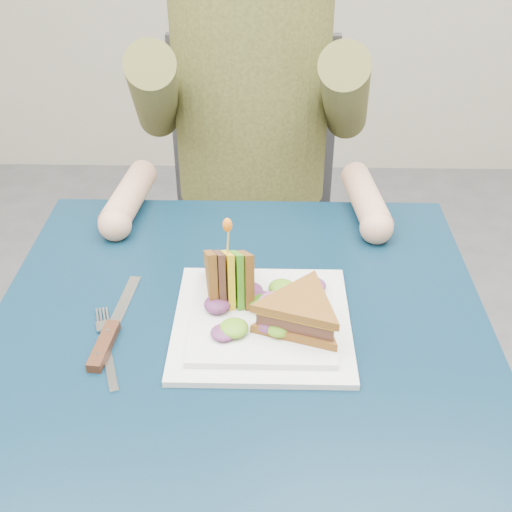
{
  "coord_description": "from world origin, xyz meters",
  "views": [
    {
      "loc": [
        0.04,
        -0.73,
        1.35
      ],
      "look_at": [
        0.02,
        0.05,
        0.82
      ],
      "focal_mm": 45.0,
      "sensor_mm": 36.0,
      "label": 1
    }
  ],
  "objects_px": {
    "sandwich_flat": "(301,313)",
    "knife": "(108,337)",
    "table": "(240,364)",
    "plate": "(262,320)",
    "chair": "(253,198)",
    "sandwich_upright": "(229,277)",
    "fork": "(107,349)",
    "diner": "(251,70)"
  },
  "relations": [
    {
      "from": "sandwich_flat",
      "to": "knife",
      "type": "xyz_separation_m",
      "value": [
        -0.28,
        -0.01,
        -0.04
      ]
    },
    {
      "from": "table",
      "to": "plate",
      "type": "xyz_separation_m",
      "value": [
        0.03,
        0.0,
        0.09
      ]
    },
    {
      "from": "table",
      "to": "chair",
      "type": "height_order",
      "value": "chair"
    },
    {
      "from": "plate",
      "to": "sandwich_upright",
      "type": "height_order",
      "value": "sandwich_upright"
    },
    {
      "from": "chair",
      "to": "sandwich_upright",
      "type": "distance_m",
      "value": 0.72
    },
    {
      "from": "chair",
      "to": "fork",
      "type": "distance_m",
      "value": 0.83
    },
    {
      "from": "diner",
      "to": "table",
      "type": "bearing_deg",
      "value": -90.0
    },
    {
      "from": "diner",
      "to": "plate",
      "type": "bearing_deg",
      "value": -86.9
    },
    {
      "from": "table",
      "to": "plate",
      "type": "height_order",
      "value": "plate"
    },
    {
      "from": "chair",
      "to": "sandwich_flat",
      "type": "height_order",
      "value": "chair"
    },
    {
      "from": "diner",
      "to": "plate",
      "type": "height_order",
      "value": "diner"
    },
    {
      "from": "sandwich_upright",
      "to": "table",
      "type": "bearing_deg",
      "value": -69.43
    },
    {
      "from": "plate",
      "to": "knife",
      "type": "xyz_separation_m",
      "value": [
        -0.22,
        -0.04,
        -0.0
      ]
    },
    {
      "from": "fork",
      "to": "knife",
      "type": "distance_m",
      "value": 0.02
    },
    {
      "from": "chair",
      "to": "diner",
      "type": "distance_m",
      "value": 0.39
    },
    {
      "from": "diner",
      "to": "plate",
      "type": "relative_size",
      "value": 2.87
    },
    {
      "from": "table",
      "to": "sandwich_upright",
      "type": "bearing_deg",
      "value": 110.57
    },
    {
      "from": "table",
      "to": "fork",
      "type": "height_order",
      "value": "fork"
    },
    {
      "from": "chair",
      "to": "fork",
      "type": "relative_size",
      "value": 5.32
    },
    {
      "from": "sandwich_upright",
      "to": "fork",
      "type": "xyz_separation_m",
      "value": [
        -0.17,
        -0.1,
        -0.05
      ]
    },
    {
      "from": "sandwich_flat",
      "to": "fork",
      "type": "relative_size",
      "value": 1.05
    },
    {
      "from": "plate",
      "to": "sandwich_flat",
      "type": "relative_size",
      "value": 1.41
    },
    {
      "from": "table",
      "to": "fork",
      "type": "bearing_deg",
      "value": -162.37
    },
    {
      "from": "plate",
      "to": "diner",
      "type": "bearing_deg",
      "value": 93.1
    },
    {
      "from": "diner",
      "to": "knife",
      "type": "xyz_separation_m",
      "value": [
        -0.19,
        -0.65,
        -0.18
      ]
    },
    {
      "from": "chair",
      "to": "plate",
      "type": "height_order",
      "value": "chair"
    },
    {
      "from": "table",
      "to": "sandwich_flat",
      "type": "height_order",
      "value": "sandwich_flat"
    },
    {
      "from": "sandwich_flat",
      "to": "fork",
      "type": "xyz_separation_m",
      "value": [
        -0.27,
        -0.03,
        -0.04
      ]
    },
    {
      "from": "knife",
      "to": "sandwich_flat",
      "type": "bearing_deg",
      "value": 2.7
    },
    {
      "from": "table",
      "to": "knife",
      "type": "relative_size",
      "value": 3.38
    },
    {
      "from": "table",
      "to": "plate",
      "type": "relative_size",
      "value": 2.88
    },
    {
      "from": "diner",
      "to": "sandwich_flat",
      "type": "height_order",
      "value": "diner"
    },
    {
      "from": "chair",
      "to": "sandwich_flat",
      "type": "xyz_separation_m",
      "value": [
        0.09,
        -0.75,
        0.23
      ]
    },
    {
      "from": "plate",
      "to": "sandwich_flat",
      "type": "bearing_deg",
      "value": -24.44
    },
    {
      "from": "sandwich_upright",
      "to": "knife",
      "type": "distance_m",
      "value": 0.2
    },
    {
      "from": "diner",
      "to": "sandwich_flat",
      "type": "relative_size",
      "value": 4.05
    },
    {
      "from": "diner",
      "to": "sandwich_flat",
      "type": "bearing_deg",
      "value": -82.12
    },
    {
      "from": "sandwich_flat",
      "to": "knife",
      "type": "relative_size",
      "value": 0.83
    },
    {
      "from": "chair",
      "to": "sandwich_flat",
      "type": "distance_m",
      "value": 0.79
    },
    {
      "from": "table",
      "to": "chair",
      "type": "distance_m",
      "value": 0.73
    },
    {
      "from": "table",
      "to": "diner",
      "type": "xyz_separation_m",
      "value": [
        -0.0,
        0.61,
        0.26
      ]
    },
    {
      "from": "sandwich_flat",
      "to": "table",
      "type": "bearing_deg",
      "value": 164.74
    }
  ]
}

